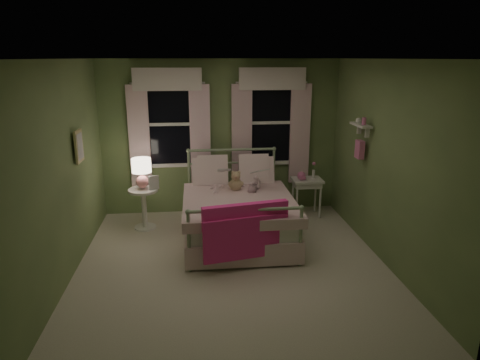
{
  "coord_description": "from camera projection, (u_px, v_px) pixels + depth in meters",
  "views": [
    {
      "loc": [
        -0.44,
        -5.07,
        2.62
      ],
      "look_at": [
        0.16,
        0.52,
        1.0
      ],
      "focal_mm": 32.0,
      "sensor_mm": 36.0,
      "label": 1
    }
  ],
  "objects": [
    {
      "name": "room_shell",
      "position": [
        232.0,
        169.0,
        5.26
      ],
      "size": [
        4.2,
        4.2,
        4.2
      ],
      "color": "silver",
      "rests_on": "ground"
    },
    {
      "name": "wall_shelf",
      "position": [
        360.0,
        137.0,
        6.06
      ],
      "size": [
        0.15,
        0.5,
        0.6
      ],
      "color": "white",
      "rests_on": "room_shell"
    },
    {
      "name": "bud_vase",
      "position": [
        314.0,
        170.0,
        7.2
      ],
      "size": [
        0.06,
        0.06,
        0.28
      ],
      "color": "white",
      "rests_on": "nightstand_right"
    },
    {
      "name": "bed",
      "position": [
        238.0,
        213.0,
        6.35
      ],
      "size": [
        1.58,
        2.04,
        1.18
      ],
      "color": "white",
      "rests_on": "ground"
    },
    {
      "name": "teddy_bear",
      "position": [
        236.0,
        182.0,
        6.49
      ],
      "size": [
        0.24,
        0.2,
        0.32
      ],
      "color": "tan",
      "rests_on": "bed"
    },
    {
      "name": "nightstand_left",
      "position": [
        144.0,
        203.0,
        6.69
      ],
      "size": [
        0.46,
        0.46,
        0.65
      ],
      "color": "white",
      "rests_on": "ground"
    },
    {
      "name": "window_right",
      "position": [
        271.0,
        119.0,
        7.19
      ],
      "size": [
        1.34,
        0.13,
        1.96
      ],
      "color": "black",
      "rests_on": "room_shell"
    },
    {
      "name": "nightstand_right",
      "position": [
        307.0,
        185.0,
        7.21
      ],
      "size": [
        0.5,
        0.4,
        0.64
      ],
      "color": "white",
      "rests_on": "ground"
    },
    {
      "name": "framed_picture",
      "position": [
        79.0,
        146.0,
        5.57
      ],
      "size": [
        0.03,
        0.32,
        0.42
      ],
      "color": "beige",
      "rests_on": "room_shell"
    },
    {
      "name": "pink_toy",
      "position": [
        302.0,
        176.0,
        7.15
      ],
      "size": [
        0.14,
        0.19,
        0.14
      ],
      "color": "pink",
      "rests_on": "nightstand_right"
    },
    {
      "name": "child_left",
      "position": [
        217.0,
        173.0,
        6.58
      ],
      "size": [
        0.27,
        0.2,
        0.67
      ],
      "primitive_type": "imported",
      "rotation": [
        0.0,
        0.0,
        2.96
      ],
      "color": "#F7D1DD",
      "rests_on": "bed"
    },
    {
      "name": "table_lamp",
      "position": [
        142.0,
        170.0,
        6.54
      ],
      "size": [
        0.3,
        0.3,
        0.47
      ],
      "color": "pink",
      "rests_on": "nightstand_left"
    },
    {
      "name": "window_left",
      "position": [
        169.0,
        120.0,
        7.02
      ],
      "size": [
        1.34,
        0.13,
        1.96
      ],
      "color": "black",
      "rests_on": "room_shell"
    },
    {
      "name": "pink_throw",
      "position": [
        246.0,
        225.0,
        5.31
      ],
      "size": [
        1.1,
        0.35,
        0.71
      ],
      "color": "#FF3197",
      "rests_on": "bed"
    },
    {
      "name": "book_nightstand",
      "position": [
        149.0,
        190.0,
        6.56
      ],
      "size": [
        0.23,
        0.27,
        0.02
      ],
      "primitive_type": "imported",
      "rotation": [
        0.0,
        0.0,
        0.37
      ],
      "color": "beige",
      "rests_on": "nightstand_left"
    },
    {
      "name": "book_left",
      "position": [
        217.0,
        173.0,
        6.33
      ],
      "size": [
        0.2,
        0.12,
        0.26
      ],
      "primitive_type": "imported",
      "rotation": [
        1.22,
        0.0,
        -0.04
      ],
      "color": "beige",
      "rests_on": "child_left"
    },
    {
      "name": "child_right",
      "position": [
        253.0,
        170.0,
        6.63
      ],
      "size": [
        0.4,
        0.34,
        0.73
      ],
      "primitive_type": "imported",
      "rotation": [
        0.0,
        0.0,
        2.92
      ],
      "color": "#F7D1DD",
      "rests_on": "bed"
    },
    {
      "name": "book_right",
      "position": [
        255.0,
        175.0,
        6.4
      ],
      "size": [
        0.23,
        0.19,
        0.26
      ],
      "primitive_type": "imported",
      "rotation": [
        1.22,
        0.0,
        0.48
      ],
      "color": "beige",
      "rests_on": "child_right"
    }
  ]
}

